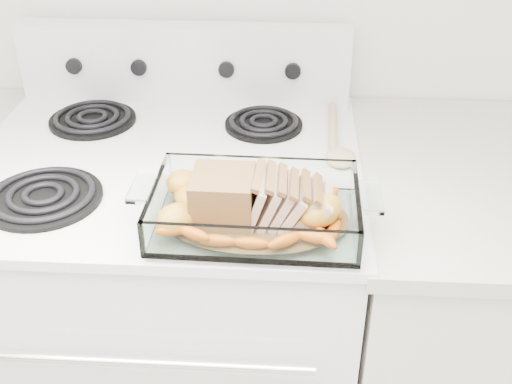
# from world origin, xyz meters

# --- Properties ---
(electric_range) EXTENTS (0.78, 0.70, 1.12)m
(electric_range) POSITION_xyz_m (0.00, 1.66, 0.48)
(electric_range) COLOR white
(electric_range) RESTS_ON ground
(counter_right) EXTENTS (0.58, 0.68, 0.93)m
(counter_right) POSITION_xyz_m (0.67, 1.66, 0.47)
(counter_right) COLOR silver
(counter_right) RESTS_ON ground
(baking_dish) EXTENTS (0.34, 0.22, 0.07)m
(baking_dish) POSITION_xyz_m (0.20, 1.43, 0.96)
(baking_dish) COLOR white
(baking_dish) RESTS_ON electric_range
(pork_roast) EXTENTS (0.23, 0.10, 0.08)m
(pork_roast) POSITION_xyz_m (0.18, 1.43, 0.99)
(pork_roast) COLOR brown
(pork_roast) RESTS_ON baking_dish
(roast_vegetables) EXTENTS (0.39, 0.21, 0.05)m
(roast_vegetables) POSITION_xyz_m (0.19, 1.47, 0.97)
(roast_vegetables) COLOR #E25E09
(roast_vegetables) RESTS_ON baking_dish
(wooden_spoon) EXTENTS (0.06, 0.28, 0.02)m
(wooden_spoon) POSITION_xyz_m (0.35, 1.73, 0.95)
(wooden_spoon) COLOR tan
(wooden_spoon) RESTS_ON electric_range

